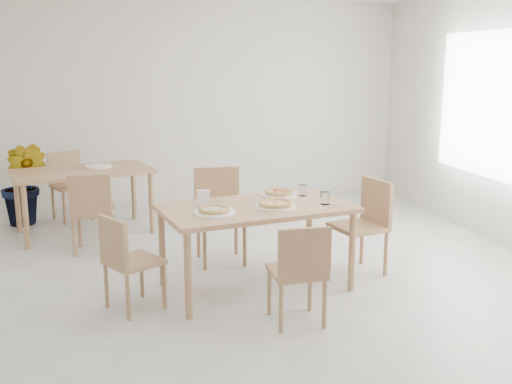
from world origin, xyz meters
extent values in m
plane|color=beige|center=(0.00, 0.00, 0.00)|extent=(7.00, 7.00, 0.00)
plane|color=silver|center=(0.00, 3.50, 1.40)|extent=(6.00, 0.00, 6.00)
plane|color=silver|center=(0.00, -3.50, 1.40)|extent=(6.00, 0.00, 6.00)
cube|color=tan|center=(0.12, -0.10, 0.73)|extent=(1.76, 1.20, 0.04)
cylinder|color=tan|center=(-0.54, -0.62, 0.35)|extent=(0.06, 0.06, 0.71)
cylinder|color=tan|center=(0.92, -0.35, 0.35)|extent=(0.06, 0.06, 0.71)
cylinder|color=tan|center=(-0.68, 0.14, 0.35)|extent=(0.06, 0.06, 0.71)
cylinder|color=tan|center=(0.77, 0.42, 0.35)|extent=(0.06, 0.06, 0.71)
cube|color=tan|center=(0.26, -0.86, 0.40)|extent=(0.40, 0.40, 0.04)
cube|color=tan|center=(0.27, -1.04, 0.61)|extent=(0.39, 0.04, 0.38)
cylinder|color=tan|center=(0.43, -0.69, 0.19)|extent=(0.03, 0.03, 0.38)
cylinder|color=tan|center=(0.09, -0.69, 0.19)|extent=(0.03, 0.03, 0.38)
cylinder|color=tan|center=(0.44, -1.02, 0.19)|extent=(0.03, 0.03, 0.38)
cylinder|color=tan|center=(0.10, -1.03, 0.19)|extent=(0.03, 0.03, 0.38)
cube|color=tan|center=(-0.07, 0.67, 0.47)|extent=(0.47, 0.47, 0.04)
cube|color=tan|center=(-0.07, 0.87, 0.71)|extent=(0.46, 0.05, 0.44)
cylinder|color=tan|center=(-0.26, 0.47, 0.22)|extent=(0.04, 0.04, 0.45)
cylinder|color=tan|center=(0.13, 0.48, 0.22)|extent=(0.04, 0.04, 0.45)
cylinder|color=tan|center=(-0.27, 0.86, 0.22)|extent=(0.04, 0.04, 0.45)
cylinder|color=tan|center=(0.13, 0.87, 0.22)|extent=(0.04, 0.04, 0.45)
cube|color=tan|center=(-0.94, -0.33, 0.40)|extent=(0.53, 0.53, 0.04)
cube|color=tan|center=(-1.09, -0.42, 0.60)|extent=(0.23, 0.36, 0.37)
cylinder|color=tan|center=(-0.71, -0.39, 0.19)|extent=(0.03, 0.03, 0.38)
cylinder|color=tan|center=(-0.88, -0.10, 0.19)|extent=(0.03, 0.03, 0.38)
cylinder|color=tan|center=(-1.00, -0.56, 0.19)|extent=(0.03, 0.03, 0.38)
cylinder|color=tan|center=(-1.16, -0.27, 0.19)|extent=(0.03, 0.03, 0.38)
cube|color=tan|center=(1.14, 0.07, 0.45)|extent=(0.53, 0.53, 0.04)
cube|color=tan|center=(1.33, 0.11, 0.68)|extent=(0.14, 0.44, 0.42)
cylinder|color=tan|center=(0.91, 0.21, 0.21)|extent=(0.04, 0.04, 0.43)
cylinder|color=tan|center=(1.00, -0.16, 0.21)|extent=(0.04, 0.04, 0.43)
cylinder|color=tan|center=(1.28, 0.29, 0.21)|extent=(0.04, 0.04, 0.43)
cylinder|color=tan|center=(1.37, -0.07, 0.21)|extent=(0.04, 0.04, 0.43)
cylinder|color=white|center=(0.27, -0.19, 0.76)|extent=(0.35, 0.35, 0.02)
cylinder|color=white|center=(-0.27, -0.29, 0.76)|extent=(0.34, 0.34, 0.02)
cylinder|color=white|center=(0.41, 0.23, 0.76)|extent=(0.33, 0.33, 0.02)
cylinder|color=#E5C16B|center=(0.27, -0.19, 0.77)|extent=(0.37, 0.37, 0.01)
torus|color=#E5C16B|center=(0.27, -0.19, 0.78)|extent=(0.37, 0.37, 0.03)
cylinder|color=#EC5129|center=(0.27, -0.19, 0.78)|extent=(0.29, 0.29, 0.01)
ellipsoid|color=#256216|center=(0.27, -0.19, 0.79)|extent=(0.05, 0.03, 0.01)
cylinder|color=#E5C16B|center=(-0.27, -0.29, 0.77)|extent=(0.27, 0.27, 0.01)
torus|color=#E5C16B|center=(-0.27, -0.29, 0.78)|extent=(0.27, 0.27, 0.03)
cylinder|color=beige|center=(-0.27, -0.29, 0.78)|extent=(0.21, 0.21, 0.01)
cylinder|color=#E5C16B|center=(0.41, 0.23, 0.77)|extent=(0.27, 0.27, 0.01)
torus|color=#E5C16B|center=(0.41, 0.23, 0.78)|extent=(0.27, 0.27, 0.03)
cylinder|color=#EC5129|center=(0.41, 0.23, 0.78)|extent=(0.21, 0.21, 0.01)
cylinder|color=white|center=(0.72, -0.18, 0.81)|extent=(0.08, 0.08, 0.11)
cylinder|color=white|center=(0.63, 0.19, 0.80)|extent=(0.08, 0.08, 0.10)
cube|color=silver|center=(-0.32, 0.01, 0.76)|extent=(0.13, 0.08, 0.01)
cube|color=white|center=(-0.32, 0.01, 0.82)|extent=(0.12, 0.06, 0.12)
cube|color=silver|center=(-0.17, 0.17, 0.75)|extent=(0.08, 0.18, 0.01)
cube|color=silver|center=(0.79, -0.27, 0.75)|extent=(0.11, 0.16, 0.01)
cube|color=tan|center=(-1.44, 2.04, 0.73)|extent=(1.69, 1.23, 0.04)
cylinder|color=tan|center=(-2.02, 1.51, 0.35)|extent=(0.06, 0.06, 0.71)
cylinder|color=tan|center=(-0.68, 1.86, 0.35)|extent=(0.06, 0.06, 0.71)
cylinder|color=tan|center=(-2.21, 2.22, 0.35)|extent=(0.06, 0.06, 0.71)
cylinder|color=tan|center=(-0.87, 2.57, 0.35)|extent=(0.06, 0.06, 0.71)
cube|color=tan|center=(-1.31, 1.31, 0.43)|extent=(0.46, 0.46, 0.04)
cube|color=tan|center=(-1.33, 1.12, 0.65)|extent=(0.43, 0.08, 0.40)
cylinder|color=tan|center=(-1.12, 1.47, 0.21)|extent=(0.04, 0.04, 0.41)
cylinder|color=tan|center=(-1.48, 1.50, 0.21)|extent=(0.04, 0.04, 0.41)
cylinder|color=tan|center=(-1.15, 1.11, 0.21)|extent=(0.04, 0.04, 0.41)
cylinder|color=tan|center=(-1.51, 1.14, 0.21)|extent=(0.04, 0.04, 0.41)
cube|color=tan|center=(-1.63, 2.71, 0.43)|extent=(0.56, 0.56, 0.04)
cube|color=tan|center=(-1.72, 2.88, 0.65)|extent=(0.39, 0.22, 0.40)
cylinder|color=tan|center=(-1.71, 2.47, 0.20)|extent=(0.04, 0.04, 0.41)
cylinder|color=tan|center=(-1.39, 2.63, 0.20)|extent=(0.04, 0.04, 0.41)
cylinder|color=tan|center=(-1.88, 2.79, 0.20)|extent=(0.04, 0.04, 0.41)
cylinder|color=tan|center=(-1.55, 2.95, 0.20)|extent=(0.04, 0.04, 0.41)
cylinder|color=white|center=(-1.27, 2.18, 0.76)|extent=(0.31, 0.31, 0.02)
imported|color=#1F6A29|center=(-2.17, 2.57, 0.51)|extent=(0.66, 0.58, 1.02)
camera|label=1|loc=(-0.99, -5.00, 1.97)|focal=42.00mm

